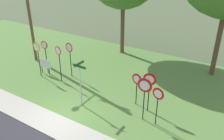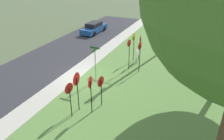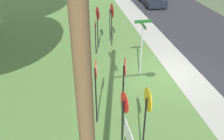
{
  "view_description": "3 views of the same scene",
  "coord_description": "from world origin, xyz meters",
  "px_view_note": "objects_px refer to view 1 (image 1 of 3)",
  "views": [
    {
      "loc": [
        8.28,
        -7.87,
        8.54
      ],
      "look_at": [
        1.16,
        3.5,
        1.86
      ],
      "focal_mm": 38.11,
      "sensor_mm": 36.0,
      "label": 1
    },
    {
      "loc": [
        13.73,
        8.79,
        8.52
      ],
      "look_at": [
        -0.04,
        2.77,
        1.16
      ],
      "focal_mm": 35.06,
      "sensor_mm": 36.0,
      "label": 2
    },
    {
      "loc": [
        -10.29,
        4.92,
        6.72
      ],
      "look_at": [
        -0.9,
        3.14,
        1.14
      ],
      "focal_mm": 40.51,
      "sensor_mm": 36.0,
      "label": 3
    }
  ],
  "objects_px": {
    "stop_sign_near_right": "(38,52)",
    "yield_sign_far_left": "(144,89)",
    "yield_sign_near_right": "(137,82)",
    "stop_sign_near_left": "(70,53)",
    "utility_pole": "(26,1)",
    "yield_sign_near_left": "(149,83)",
    "street_name_post": "(80,81)",
    "stop_sign_far_left": "(59,57)",
    "stop_sign_far_center": "(45,51)",
    "notice_board": "(45,64)",
    "yield_sign_far_right": "(158,98)"
  },
  "relations": [
    {
      "from": "stop_sign_near_right",
      "to": "stop_sign_far_center",
      "type": "xyz_separation_m",
      "value": [
        0.06,
        0.66,
        -0.12
      ]
    },
    {
      "from": "yield_sign_far_right",
      "to": "stop_sign_near_right",
      "type": "bearing_deg",
      "value": -174.19
    },
    {
      "from": "stop_sign_far_left",
      "to": "yield_sign_near_right",
      "type": "height_order",
      "value": "stop_sign_far_left"
    },
    {
      "from": "stop_sign_far_left",
      "to": "yield_sign_near_right",
      "type": "relative_size",
      "value": 1.27
    },
    {
      "from": "stop_sign_near_right",
      "to": "yield_sign_near_right",
      "type": "height_order",
      "value": "stop_sign_near_right"
    },
    {
      "from": "stop_sign_near_left",
      "to": "street_name_post",
      "type": "xyz_separation_m",
      "value": [
        3.06,
        -2.59,
        -0.21
      ]
    },
    {
      "from": "stop_sign_near_right",
      "to": "yield_sign_far_right",
      "type": "relative_size",
      "value": 1.17
    },
    {
      "from": "yield_sign_near_left",
      "to": "street_name_post",
      "type": "height_order",
      "value": "street_name_post"
    },
    {
      "from": "stop_sign_far_center",
      "to": "utility_pole",
      "type": "height_order",
      "value": "utility_pole"
    },
    {
      "from": "stop_sign_near_left",
      "to": "utility_pole",
      "type": "distance_m",
      "value": 5.62
    },
    {
      "from": "stop_sign_far_left",
      "to": "yield_sign_near_right",
      "type": "bearing_deg",
      "value": 12.08
    },
    {
      "from": "stop_sign_near_right",
      "to": "yield_sign_far_left",
      "type": "distance_m",
      "value": 8.89
    },
    {
      "from": "stop_sign_near_left",
      "to": "stop_sign_near_right",
      "type": "relative_size",
      "value": 0.99
    },
    {
      "from": "stop_sign_near_left",
      "to": "street_name_post",
      "type": "bearing_deg",
      "value": -33.09
    },
    {
      "from": "stop_sign_far_center",
      "to": "yield_sign_near_right",
      "type": "distance_m",
      "value": 7.8
    },
    {
      "from": "stop_sign_near_right",
      "to": "yield_sign_far_left",
      "type": "height_order",
      "value": "stop_sign_near_right"
    },
    {
      "from": "yield_sign_far_left",
      "to": "street_name_post",
      "type": "xyz_separation_m",
      "value": [
        -3.78,
        -0.71,
        -0.26
      ]
    },
    {
      "from": "stop_sign_near_left",
      "to": "yield_sign_far_left",
      "type": "bearing_deg",
      "value": -8.21
    },
    {
      "from": "stop_sign_far_left",
      "to": "yield_sign_far_left",
      "type": "xyz_separation_m",
      "value": [
        6.97,
        -0.89,
        0.05
      ]
    },
    {
      "from": "stop_sign_far_center",
      "to": "notice_board",
      "type": "distance_m",
      "value": 1.05
    },
    {
      "from": "yield_sign_near_left",
      "to": "street_name_post",
      "type": "bearing_deg",
      "value": -165.81
    },
    {
      "from": "yield_sign_far_right",
      "to": "notice_board",
      "type": "height_order",
      "value": "yield_sign_far_right"
    },
    {
      "from": "street_name_post",
      "to": "utility_pole",
      "type": "relative_size",
      "value": 0.31
    },
    {
      "from": "stop_sign_near_right",
      "to": "stop_sign_far_left",
      "type": "bearing_deg",
      "value": 8.49
    },
    {
      "from": "stop_sign_far_left",
      "to": "notice_board",
      "type": "relative_size",
      "value": 2.18
    },
    {
      "from": "yield_sign_near_left",
      "to": "yield_sign_near_right",
      "type": "height_order",
      "value": "yield_sign_near_left"
    },
    {
      "from": "stop_sign_far_center",
      "to": "street_name_post",
      "type": "distance_m",
      "value": 5.41
    },
    {
      "from": "yield_sign_far_left",
      "to": "utility_pole",
      "type": "bearing_deg",
      "value": 165.09
    },
    {
      "from": "yield_sign_far_right",
      "to": "stop_sign_far_center",
      "type": "bearing_deg",
      "value": -178.13
    },
    {
      "from": "yield_sign_near_right",
      "to": "yield_sign_far_left",
      "type": "relative_size",
      "value": 0.81
    },
    {
      "from": "stop_sign_near_right",
      "to": "yield_sign_far_left",
      "type": "xyz_separation_m",
      "value": [
        8.86,
        -0.67,
        0.01
      ]
    },
    {
      "from": "yield_sign_near_left",
      "to": "yield_sign_near_right",
      "type": "relative_size",
      "value": 1.18
    },
    {
      "from": "utility_pole",
      "to": "stop_sign_far_center",
      "type": "bearing_deg",
      "value": -21.99
    },
    {
      "from": "utility_pole",
      "to": "notice_board",
      "type": "distance_m",
      "value": 5.17
    },
    {
      "from": "stop_sign_near_left",
      "to": "yield_sign_near_right",
      "type": "distance_m",
      "value": 5.9
    },
    {
      "from": "stop_sign_far_center",
      "to": "notice_board",
      "type": "relative_size",
      "value": 2.1
    },
    {
      "from": "yield_sign_near_right",
      "to": "yield_sign_far_right",
      "type": "relative_size",
      "value": 0.92
    },
    {
      "from": "yield_sign_far_right",
      "to": "stop_sign_far_left",
      "type": "bearing_deg",
      "value": -176.82
    },
    {
      "from": "yield_sign_near_right",
      "to": "yield_sign_far_left",
      "type": "distance_m",
      "value": 1.56
    },
    {
      "from": "yield_sign_far_left",
      "to": "yield_sign_far_right",
      "type": "distance_m",
      "value": 0.83
    },
    {
      "from": "stop_sign_far_center",
      "to": "yield_sign_near_right",
      "type": "height_order",
      "value": "stop_sign_far_center"
    },
    {
      "from": "stop_sign_far_center",
      "to": "yield_sign_near_right",
      "type": "bearing_deg",
      "value": -7.68
    },
    {
      "from": "stop_sign_near_left",
      "to": "yield_sign_far_left",
      "type": "height_order",
      "value": "stop_sign_near_left"
    },
    {
      "from": "notice_board",
      "to": "stop_sign_near_left",
      "type": "bearing_deg",
      "value": 19.69
    },
    {
      "from": "stop_sign_near_right",
      "to": "stop_sign_far_center",
      "type": "relative_size",
      "value": 1.04
    },
    {
      "from": "yield_sign_near_left",
      "to": "yield_sign_near_right",
      "type": "bearing_deg",
      "value": 155.48
    },
    {
      "from": "yield_sign_near_left",
      "to": "stop_sign_near_left",
      "type": "bearing_deg",
      "value": 162.43
    },
    {
      "from": "yield_sign_near_left",
      "to": "street_name_post",
      "type": "distance_m",
      "value": 4.01
    },
    {
      "from": "stop_sign_near_right",
      "to": "stop_sign_far_center",
      "type": "bearing_deg",
      "value": 86.26
    },
    {
      "from": "yield_sign_near_right",
      "to": "street_name_post",
      "type": "relative_size",
      "value": 0.74
    }
  ]
}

